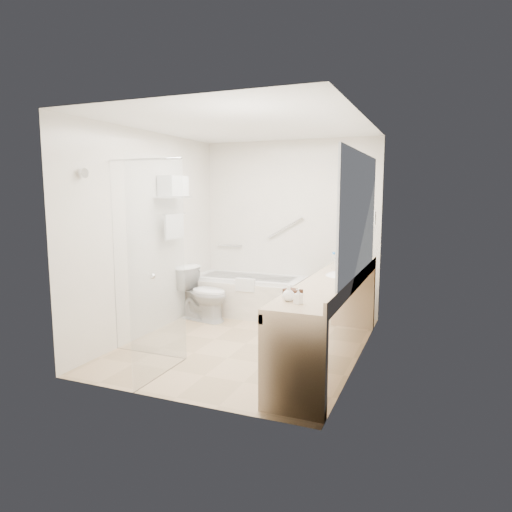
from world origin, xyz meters
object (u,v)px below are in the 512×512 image
at_px(toilet, 203,294).
at_px(water_bottle_left, 342,257).
at_px(vanity_counter, 331,301).
at_px(bathtub, 249,295).
at_px(amenity_basket, 293,292).

height_order(toilet, water_bottle_left, water_bottle_left).
height_order(vanity_counter, water_bottle_left, water_bottle_left).
xyz_separation_m(bathtub, water_bottle_left, (1.38, -0.14, 0.66)).
xyz_separation_m(bathtub, vanity_counter, (1.52, -1.39, 0.36)).
bearing_deg(vanity_counter, amenity_basket, -103.25).
xyz_separation_m(bathtub, toilet, (-0.45, -0.54, 0.09)).
height_order(vanity_counter, toilet, vanity_counter).
bearing_deg(amenity_basket, bathtub, 122.13).
xyz_separation_m(toilet, amenity_basket, (1.80, -1.60, 0.51)).
bearing_deg(vanity_counter, water_bottle_left, 96.51).
distance_m(bathtub, vanity_counter, 2.09).
xyz_separation_m(vanity_counter, toilet, (-1.97, 0.85, -0.27)).
bearing_deg(water_bottle_left, toilet, -167.68).
relative_size(vanity_counter, toilet, 3.61).
relative_size(amenity_basket, water_bottle_left, 0.85).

